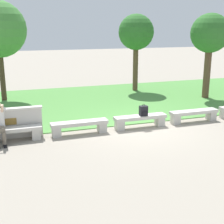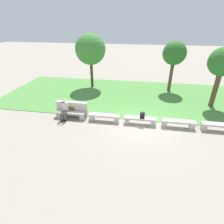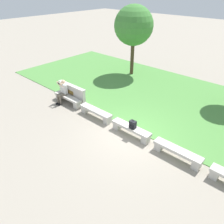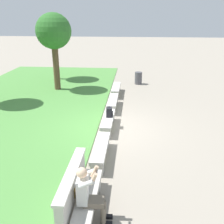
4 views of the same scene
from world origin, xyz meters
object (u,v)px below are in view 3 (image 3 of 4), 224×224
bench_main (68,99)px  backpack (133,125)px  bench_far (177,152)px  tree_behind_wall (134,26)px  bench_mid (131,129)px  bench_near (96,112)px  person_photographer (62,90)px

bench_main → backpack: (4.60, -0.05, 0.33)m
bench_main → bench_far: size_ratio=1.00×
tree_behind_wall → bench_mid: bearing=-52.5°
bench_near → tree_behind_wall: 7.26m
bench_mid → bench_far: (2.25, 0.00, 0.00)m
backpack → tree_behind_wall: size_ratio=0.09×
bench_main → tree_behind_wall: tree_behind_wall is taller
bench_near → backpack: bearing=-1.1°
tree_behind_wall → bench_far: bearing=-41.4°
bench_main → tree_behind_wall: bearing=91.7°
bench_far → backpack: size_ratio=4.55×
bench_near → backpack: (2.35, -0.05, 0.33)m
bench_far → person_photographer: 7.06m
person_photographer → tree_behind_wall: (0.13, 6.17, 2.68)m
bench_far → backpack: (-2.14, -0.05, 0.33)m
bench_near → backpack: backpack is taller
bench_main → person_photographer: person_photographer is taller
person_photographer → backpack: person_photographer is taller
bench_main → bench_mid: bearing=0.0°
tree_behind_wall → person_photographer: bearing=-91.2°
bench_near → bench_mid: size_ratio=1.00×
person_photographer → backpack: size_ratio=3.08×
bench_near → bench_far: (4.49, 0.00, 0.00)m
bench_mid → person_photographer: (-4.80, -0.08, 0.44)m
bench_mid → bench_far: size_ratio=1.00×
bench_near → bench_main: bearing=180.0°
bench_mid → person_photographer: bearing=-179.1°
backpack → bench_far: bearing=1.2°
bench_mid → bench_far: 2.25m
bench_main → tree_behind_wall: 6.85m
backpack → tree_behind_wall: tree_behind_wall is taller
person_photographer → backpack: bearing=0.4°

